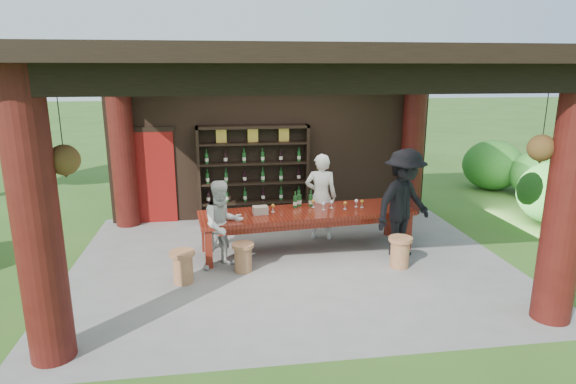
{
  "coord_description": "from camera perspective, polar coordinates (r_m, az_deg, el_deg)",
  "views": [
    {
      "loc": [
        -1.16,
        -7.68,
        3.25
      ],
      "look_at": [
        0.0,
        0.4,
        1.15
      ],
      "focal_mm": 30.0,
      "sensor_mm": 36.0,
      "label": 1
    }
  ],
  "objects": [
    {
      "name": "ground",
      "position": [
        8.42,
        0.39,
        -8.28
      ],
      "size": [
        90.0,
        90.0,
        0.0
      ],
      "primitive_type": "plane",
      "color": "#2D5119",
      "rests_on": "ground"
    },
    {
      "name": "pavilion",
      "position": [
        8.26,
        -0.12,
        6.64
      ],
      "size": [
        7.5,
        6.0,
        3.6
      ],
      "color": "slate",
      "rests_on": "ground"
    },
    {
      "name": "wine_shelf",
      "position": [
        10.39,
        -4.09,
        2.17
      ],
      "size": [
        2.38,
        0.36,
        2.09
      ],
      "color": "black",
      "rests_on": "ground"
    },
    {
      "name": "tasting_table",
      "position": [
        8.75,
        2.25,
        -2.95
      ],
      "size": [
        3.96,
        1.38,
        0.75
      ],
      "rotation": [
        0.0,
        0.0,
        0.1
      ],
      "color": "#55180C",
      "rests_on": "ground"
    },
    {
      "name": "stool_near_left",
      "position": [
        8.0,
        -5.34,
        -7.64
      ],
      "size": [
        0.36,
        0.36,
        0.48
      ],
      "rotation": [
        0.0,
        0.0,
        -0.29
      ],
      "color": "#91583A",
      "rests_on": "ground"
    },
    {
      "name": "stool_near_right",
      "position": [
        8.33,
        13.12,
        -6.86
      ],
      "size": [
        0.4,
        0.4,
        0.53
      ],
      "rotation": [
        0.0,
        0.0,
        0.21
      ],
      "color": "#91583A",
      "rests_on": "ground"
    },
    {
      "name": "stool_far_left",
      "position": [
        7.73,
        -12.36,
        -8.56
      ],
      "size": [
        0.39,
        0.39,
        0.52
      ],
      "rotation": [
        0.0,
        0.0,
        0.03
      ],
      "color": "#91583A",
      "rests_on": "ground"
    },
    {
      "name": "host",
      "position": [
        9.33,
        3.92,
        -0.56
      ],
      "size": [
        0.69,
        0.53,
        1.69
      ],
      "primitive_type": "imported",
      "rotation": [
        0.0,
        0.0,
        2.92
      ],
      "color": "white",
      "rests_on": "ground"
    },
    {
      "name": "guest_woman",
      "position": [
        8.05,
        -7.75,
        -3.84
      ],
      "size": [
        0.89,
        0.8,
        1.49
      ],
      "primitive_type": "imported",
      "rotation": [
        0.0,
        0.0,
        0.41
      ],
      "color": "beige",
      "rests_on": "ground"
    },
    {
      "name": "guest_man",
      "position": [
        8.62,
        13.55,
        -1.35
      ],
      "size": [
        1.44,
        1.22,
        1.93
      ],
      "primitive_type": "imported",
      "rotation": [
        0.0,
        0.0,
        0.5
      ],
      "color": "black",
      "rests_on": "ground"
    },
    {
      "name": "table_bottles",
      "position": [
        8.94,
        1.65,
        -0.78
      ],
      "size": [
        0.38,
        0.17,
        0.31
      ],
      "color": "#194C1E",
      "rests_on": "tasting_table"
    },
    {
      "name": "table_glasses",
      "position": [
        8.86,
        4.94,
        -1.51
      ],
      "size": [
        1.73,
        0.27,
        0.15
      ],
      "color": "silver",
      "rests_on": "tasting_table"
    },
    {
      "name": "napkin_basket",
      "position": [
        8.52,
        -3.3,
        -2.16
      ],
      "size": [
        0.28,
        0.21,
        0.14
      ],
      "primitive_type": "cube",
      "rotation": [
        0.0,
        0.0,
        0.1
      ],
      "color": "#BF6672",
      "rests_on": "tasting_table"
    },
    {
      "name": "shrubs",
      "position": [
        9.61,
        6.89,
        -2.09
      ],
      "size": [
        19.07,
        9.2,
        1.36
      ],
      "color": "#194C14",
      "rests_on": "ground"
    },
    {
      "name": "trees",
      "position": [
        10.55,
        21.26,
        14.12
      ],
      "size": [
        20.14,
        10.34,
        4.8
      ],
      "color": "#3F2819",
      "rests_on": "ground"
    }
  ]
}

